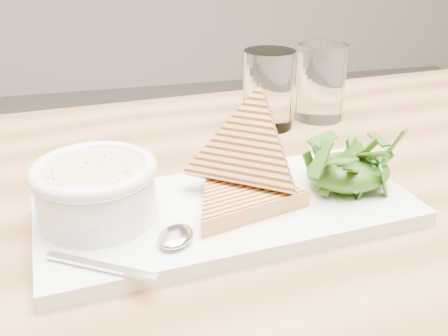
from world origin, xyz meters
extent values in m
cube|color=#B07E4D|center=(-0.01, -0.02, 0.70)|extent=(1.32, 0.93, 0.04)
cube|color=white|center=(-0.10, -0.04, 0.73)|extent=(0.41, 0.21, 0.02)
cylinder|color=white|center=(-0.23, -0.04, 0.76)|extent=(0.12, 0.12, 0.05)
cylinder|color=beige|center=(-0.23, -0.04, 0.79)|extent=(0.10, 0.10, 0.01)
torus|color=white|center=(-0.23, -0.04, 0.79)|extent=(0.12, 0.12, 0.01)
ellipsoid|color=#14340D|center=(0.04, -0.04, 0.76)|extent=(0.10, 0.08, 0.04)
ellipsoid|color=silver|center=(-0.16, -0.10, 0.75)|extent=(0.05, 0.05, 0.01)
cube|color=silver|center=(-0.23, -0.12, 0.74)|extent=(0.09, 0.07, 0.00)
cylinder|color=white|center=(0.03, 0.21, 0.78)|extent=(0.08, 0.08, 0.12)
cylinder|color=white|center=(0.13, 0.23, 0.78)|extent=(0.08, 0.08, 0.12)
camera|label=1|loc=(-0.22, -0.49, 1.00)|focal=40.00mm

